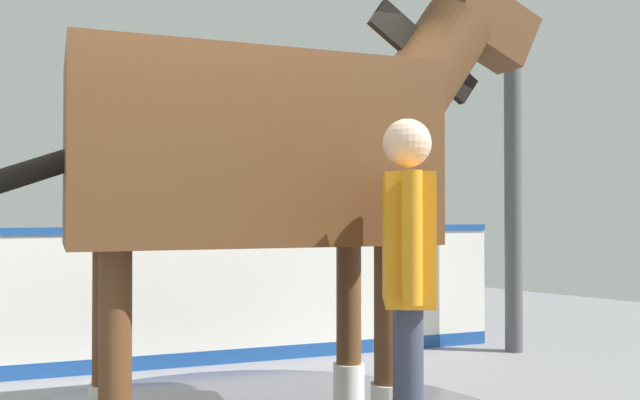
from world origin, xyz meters
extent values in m
cube|color=white|center=(1.04, 1.55, 0.55)|extent=(5.46, 2.08, 1.10)
cube|color=#1E4C99|center=(1.04, 1.55, 1.13)|extent=(5.47, 2.10, 0.06)
cube|color=#1E4C99|center=(1.04, 1.55, 0.06)|extent=(5.47, 2.08, 0.12)
cylinder|color=#4C4C51|center=(3.62, 0.10, 1.31)|extent=(0.16, 0.16, 2.63)
cube|color=brown|center=(0.35, -0.30, 1.61)|extent=(2.19, 1.64, 1.02)
cylinder|color=brown|center=(1.15, -0.29, 0.55)|extent=(0.16, 0.16, 1.10)
cylinder|color=silver|center=(1.15, -0.29, 0.15)|extent=(0.20, 0.20, 0.31)
cylinder|color=brown|center=(0.95, -0.82, 0.55)|extent=(0.16, 0.16, 1.10)
cylinder|color=brown|center=(-0.25, 0.23, 0.55)|extent=(0.16, 0.16, 1.10)
cylinder|color=brown|center=(-0.44, -0.30, 0.55)|extent=(0.16, 0.16, 1.10)
cylinder|color=brown|center=(1.42, -0.69, 2.13)|extent=(0.99, 0.74, 1.00)
cube|color=black|center=(1.42, -0.69, 2.28)|extent=(0.74, 0.32, 0.61)
cube|color=brown|center=(1.87, -0.86, 2.49)|extent=(0.71, 0.49, 0.56)
cylinder|color=black|center=(-0.66, 0.08, 1.51)|extent=(0.70, 0.36, 0.35)
cylinder|color=#383D51|center=(0.44, -1.43, 0.60)|extent=(0.13, 0.13, 0.51)
cylinder|color=#383D51|center=(0.59, -1.27, 0.60)|extent=(0.13, 0.13, 0.51)
cube|color=orange|center=(0.52, -1.35, 1.16)|extent=(0.51, 0.51, 0.60)
cylinder|color=orange|center=(0.31, -1.56, 1.17)|extent=(0.09, 0.09, 0.57)
cylinder|color=orange|center=(0.73, -1.14, 1.17)|extent=(0.09, 0.09, 0.57)
sphere|color=beige|center=(0.52, -1.35, 1.60)|extent=(0.23, 0.23, 0.23)
camera|label=1|loc=(-1.96, -3.54, 1.28)|focal=39.26mm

